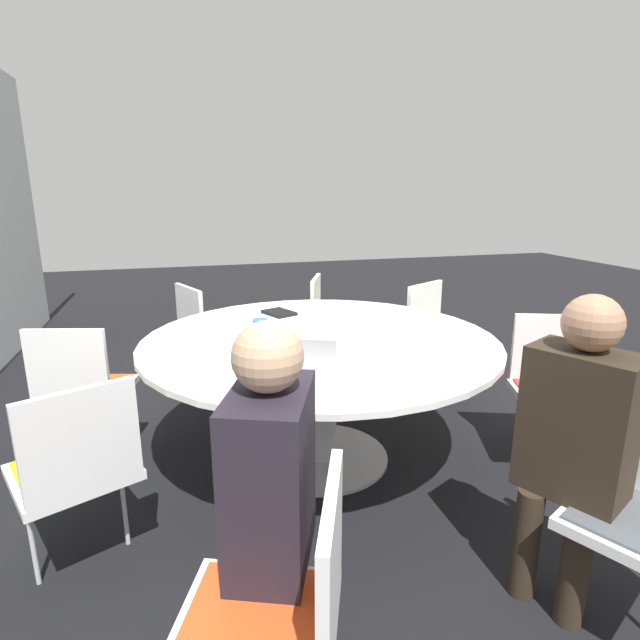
# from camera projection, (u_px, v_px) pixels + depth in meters

# --- Properties ---
(ground_plane) EXTENTS (16.00, 16.00, 0.00)m
(ground_plane) POSITION_uv_depth(u_px,v_px,m) (320.00, 458.00, 2.96)
(ground_plane) COLOR black
(conference_table) EXTENTS (1.96, 1.96, 0.75)m
(conference_table) POSITION_uv_depth(u_px,v_px,m) (320.00, 360.00, 2.81)
(conference_table) COLOR #B7B7BC
(conference_table) RESTS_ON ground_plane
(chair_0) EXTENTS (0.56, 0.55, 0.85)m
(chair_0) POSITION_uv_depth(u_px,v_px,m) (281.00, 610.00, 1.27)
(chair_0) COLOR white
(chair_0) RESTS_ON ground_plane
(chair_2) EXTENTS (0.55, 0.56, 0.85)m
(chair_2) POSITION_uv_depth(u_px,v_px,m) (555.00, 380.00, 2.80)
(chair_2) COLOR white
(chair_2) RESTS_ON ground_plane
(chair_3) EXTENTS (0.58, 0.59, 0.85)m
(chair_3) POSITION_uv_depth(u_px,v_px,m) (438.00, 330.00, 3.77)
(chair_3) COLOR white
(chair_3) RESTS_ON ground_plane
(chair_4) EXTENTS (0.57, 0.56, 0.85)m
(chair_4) POSITION_uv_depth(u_px,v_px,m) (331.00, 319.00, 4.10)
(chair_4) COLOR white
(chair_4) RESTS_ON ground_plane
(chair_5) EXTENTS (0.57, 0.56, 0.85)m
(chair_5) POSITION_uv_depth(u_px,v_px,m) (207.00, 330.00, 3.80)
(chair_5) COLOR white
(chair_5) RESTS_ON ground_plane
(chair_6) EXTENTS (0.52, 0.53, 0.85)m
(chair_6) POSITION_uv_depth(u_px,v_px,m) (82.00, 383.00, 2.75)
(chair_6) COLOR white
(chair_6) RESTS_ON ground_plane
(chair_7) EXTENTS (0.57, 0.58, 0.85)m
(chair_7) POSITION_uv_depth(u_px,v_px,m) (76.00, 462.00, 1.95)
(chair_7) COLOR white
(chair_7) RESTS_ON ground_plane
(person_0) EXTENTS (0.42, 0.34, 1.20)m
(person_0) POSITION_uv_depth(u_px,v_px,m) (266.00, 486.00, 1.46)
(person_0) COLOR #231E28
(person_0) RESTS_ON ground_plane
(person_1) EXTENTS (0.42, 0.36, 1.20)m
(person_1) POSITION_uv_depth(u_px,v_px,m) (575.00, 432.00, 1.79)
(person_1) COLOR #2D2319
(person_1) RESTS_ON ground_plane
(laptop) EXTENTS (0.33, 0.36, 0.21)m
(laptop) POSITION_uv_depth(u_px,v_px,m) (304.00, 369.00, 2.13)
(laptop) COLOR silver
(laptop) RESTS_ON conference_table
(spiral_notebook) EXTENTS (0.25, 0.22, 0.02)m
(spiral_notebook) POSITION_uv_depth(u_px,v_px,m) (279.00, 313.00, 3.28)
(spiral_notebook) COLOR black
(spiral_notebook) RESTS_ON conference_table
(coffee_cup) EXTENTS (0.09, 0.09, 0.10)m
(coffee_cup) POSITION_uv_depth(u_px,v_px,m) (260.00, 328.00, 2.78)
(coffee_cup) COLOR #33669E
(coffee_cup) RESTS_ON conference_table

